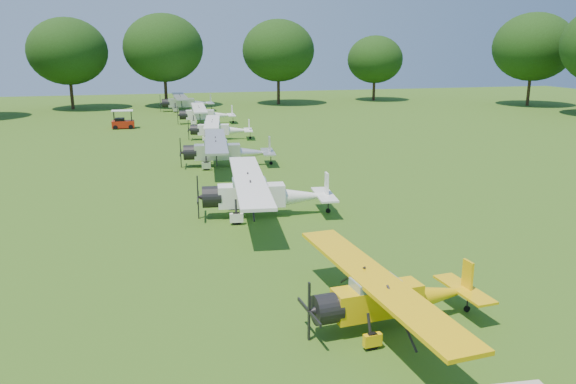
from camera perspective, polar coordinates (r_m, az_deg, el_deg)
name	(u,v)px	position (r m, az deg, el deg)	size (l,w,h in m)	color
ground	(266,222)	(27.84, -2.23, -3.03)	(160.00, 160.00, 0.00)	#375816
tree_belt	(337,55)	(27.67, 4.98, 13.72)	(137.36, 130.27, 14.52)	#332113
aircraft_2	(390,294)	(17.75, 10.33, -10.16)	(5.85, 9.33, 1.84)	yellow
aircraft_3	(262,191)	(28.45, -2.70, 0.05)	(7.06, 11.22, 2.20)	white
aircraft_4	(224,149)	(40.66, -6.48, 4.35)	(6.85, 10.89, 2.14)	silver
aircraft_5	(218,128)	(52.63, -7.11, 6.50)	(6.02, 9.55, 1.87)	white
aircraft_6	(204,113)	(63.81, -8.49, 7.94)	(6.46, 10.28, 2.02)	white
aircraft_7	(185,101)	(76.71, -10.41, 9.05)	(7.07, 11.22, 2.22)	silver
golf_cart	(123,122)	(61.81, -16.46, 6.79)	(2.29, 1.46, 1.92)	#B1200C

